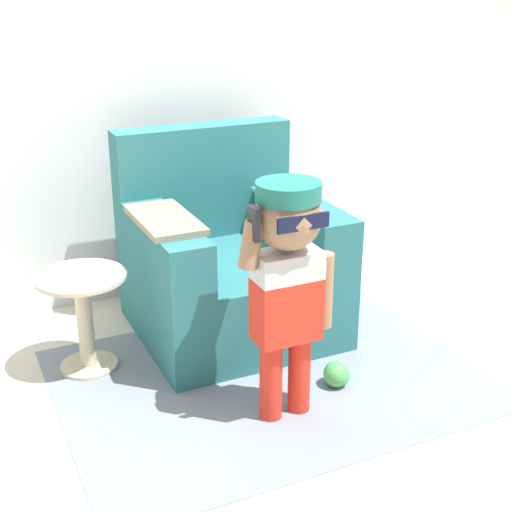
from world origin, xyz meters
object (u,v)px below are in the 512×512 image
at_px(armchair, 228,265).
at_px(person_child, 288,266).
at_px(side_table, 84,313).
at_px(toy_ball, 337,374).

xyz_separation_m(armchair, person_child, (-0.10, -0.85, 0.33)).
height_order(armchair, person_child, person_child).
relative_size(person_child, side_table, 2.13).
distance_m(person_child, toy_ball, 0.70).
height_order(person_child, toy_ball, person_child).
height_order(person_child, side_table, person_child).
bearing_deg(side_table, armchair, 8.57).
xyz_separation_m(person_child, toy_ball, (0.31, 0.09, -0.62)).
bearing_deg(toy_ball, person_child, -163.32).
distance_m(person_child, side_table, 1.07).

